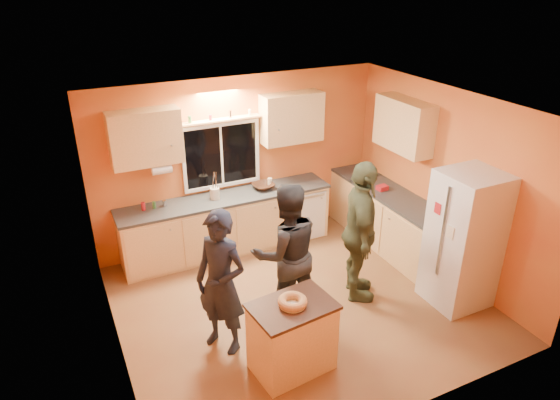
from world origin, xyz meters
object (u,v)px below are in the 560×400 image
refrigerator (464,240)px  person_right (360,233)px  island (292,336)px  person_left (221,283)px  person_center (286,253)px

refrigerator → person_right: size_ratio=0.95×
refrigerator → island: size_ratio=1.95×
island → person_left: (-0.54, 0.66, 0.44)m
refrigerator → person_left: refrigerator is taller
person_right → person_center: bearing=113.9°
refrigerator → island: 2.55m
refrigerator → person_center: size_ratio=1.01×
refrigerator → island: bearing=-176.0°
person_left → person_center: 0.92m
island → person_center: person_center is taller
island → person_right: 1.68m
refrigerator → island: (-2.50, -0.18, -0.47)m
refrigerator → person_left: (-3.04, 0.48, -0.04)m
refrigerator → person_left: bearing=171.0°
island → person_center: bearing=61.6°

